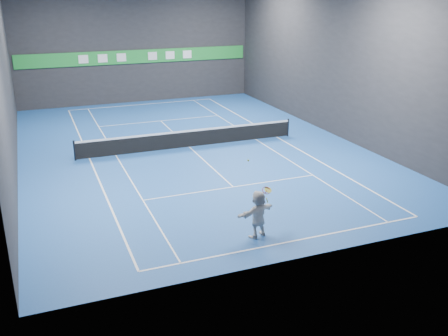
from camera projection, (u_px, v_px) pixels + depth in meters
name	position (u px, v px, depth m)	size (l,w,h in m)	color
ground	(190.00, 147.00, 27.95)	(26.00, 26.00, 0.00)	#1C4C9B
wall_back	(136.00, 43.00, 37.81)	(18.00, 0.10, 9.00)	#252527
wall_front	(318.00, 125.00, 15.04)	(18.00, 0.10, 9.00)	#252527
wall_left	(4.00, 77.00, 23.33)	(0.10, 26.00, 9.00)	#252527
wall_right	(333.00, 58.00, 29.53)	(0.10, 26.00, 9.00)	#252527
baseline_near	(293.00, 241.00, 17.53)	(10.98, 0.08, 0.01)	white
baseline_far	(143.00, 104.00, 38.36)	(10.98, 0.08, 0.01)	white
sideline_doubles_left	(90.00, 159.00, 26.06)	(0.08, 23.78, 0.01)	white
sideline_doubles_right	(277.00, 137.00, 29.84)	(0.08, 23.78, 0.01)	white
sideline_singles_left	(116.00, 156.00, 26.53)	(0.06, 23.78, 0.01)	white
sideline_singles_right	(256.00, 140.00, 29.36)	(0.06, 23.78, 0.01)	white
service_line_near	(233.00, 187.00, 22.34)	(8.23, 0.06, 0.01)	white
service_line_far	(161.00, 121.00, 33.55)	(8.23, 0.06, 0.01)	white
center_service_line	(190.00, 147.00, 27.95)	(0.06, 12.80, 0.01)	white
player	(258.00, 214.00, 17.60)	(1.62, 0.52, 1.75)	silver
tennis_ball	(248.00, 160.00, 17.01)	(0.07, 0.07, 0.07)	#CFEB27
tennis_net	(189.00, 138.00, 27.77)	(12.50, 0.10, 1.07)	black
sponsor_banner	(137.00, 57.00, 38.10)	(17.64, 0.11, 1.00)	green
tennis_racket	(267.00, 192.00, 17.49)	(0.45, 0.32, 0.63)	red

